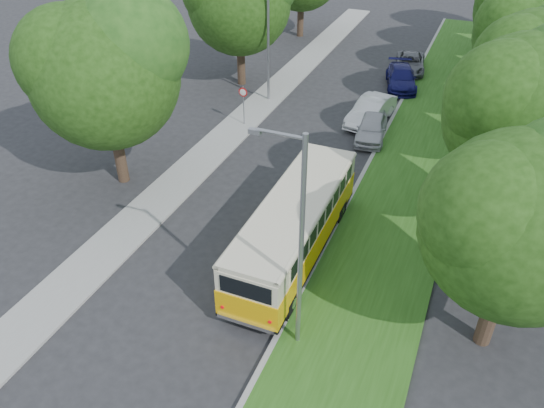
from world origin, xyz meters
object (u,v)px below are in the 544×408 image
at_px(car_silver, 372,127).
at_px(car_grey, 410,63).
at_px(car_white, 371,111).
at_px(car_blue, 401,78).
at_px(lamppost_near, 298,242).
at_px(lamppost_far, 267,38).
at_px(vintage_bus, 295,228).

height_order(car_silver, car_grey, car_silver).
height_order(car_white, car_blue, car_white).
bearing_deg(car_grey, lamppost_near, -96.50).
xyz_separation_m(car_blue, car_grey, (0.00, 3.35, -0.06)).
bearing_deg(lamppost_far, car_silver, -19.35).
height_order(lamppost_far, car_white, lamppost_far).
relative_size(lamppost_near, vintage_bus, 0.85).
bearing_deg(car_white, lamppost_far, -175.21).
distance_m(car_silver, car_blue, 8.31).
xyz_separation_m(car_silver, car_blue, (0.04, 8.31, 0.00)).
relative_size(car_silver, car_blue, 0.85).
height_order(lamppost_near, vintage_bus, lamppost_near).
height_order(lamppost_far, car_blue, lamppost_far).
bearing_deg(car_white, vintage_bus, -79.48).
xyz_separation_m(lamppost_near, lamppost_far, (-8.91, 18.50, -0.25)).
xyz_separation_m(lamppost_far, car_grey, (7.70, 8.97, -3.49)).
distance_m(car_white, car_grey, 9.62).
height_order(car_silver, car_blue, car_blue).
bearing_deg(car_white, car_silver, -65.06).
bearing_deg(car_silver, car_grey, 82.64).
bearing_deg(car_silver, lamppost_near, -92.62).
height_order(lamppost_near, lamppost_far, lamppost_near).
relative_size(car_white, car_grey, 1.01).
distance_m(lamppost_far, car_blue, 10.13).
bearing_deg(car_grey, lamppost_far, -139.67).
bearing_deg(car_blue, car_silver, -105.38).
distance_m(lamppost_near, car_grey, 27.75).
bearing_deg(car_grey, vintage_bus, -100.13).
bearing_deg(vintage_bus, car_blue, 88.75).
bearing_deg(car_grey, car_silver, -99.24).
distance_m(lamppost_far, car_silver, 8.81).
relative_size(vintage_bus, car_grey, 2.10).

